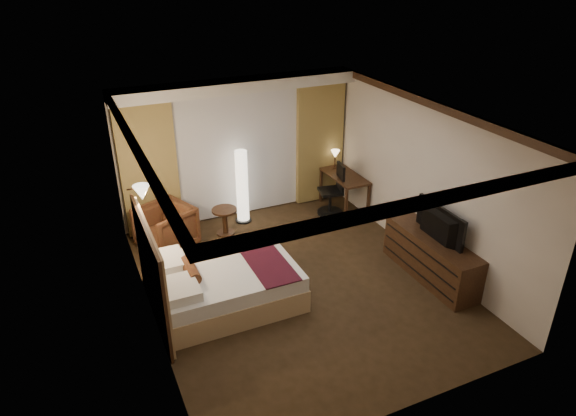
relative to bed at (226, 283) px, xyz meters
name	(u,v)px	position (x,y,z in m)	size (l,w,h in m)	color
floor	(298,283)	(1.17, -0.07, -0.30)	(4.50, 5.50, 0.01)	#2F2112
ceiling	(300,118)	(1.17, -0.07, 2.40)	(4.50, 5.50, 0.01)	white
back_wall	(237,148)	(1.17, 2.68, 1.05)	(4.50, 0.02, 2.70)	beige
left_wall	(144,239)	(-1.08, -0.07, 1.05)	(0.02, 5.50, 2.70)	beige
right_wall	(424,181)	(3.42, -0.07, 1.05)	(0.02, 5.50, 2.70)	beige
crown_molding	(300,122)	(1.17, -0.07, 2.34)	(4.50, 5.50, 0.12)	black
soffit	(239,85)	(1.17, 2.43, 2.30)	(4.50, 0.50, 0.20)	white
curtain_sheer	(239,154)	(1.17, 2.60, 0.95)	(2.48, 0.04, 2.45)	silver
curtain_left_drape	(149,170)	(-0.53, 2.54, 0.95)	(1.00, 0.14, 2.45)	#A9924D
curtain_right_drape	(319,143)	(2.87, 2.54, 0.95)	(1.00, 0.14, 2.45)	#A9924D
wall_sconce	(142,193)	(-0.92, 0.79, 1.32)	(0.24, 0.24, 0.24)	white
bed	(226,283)	(0.00, 0.00, 0.00)	(2.04, 1.59, 0.60)	white
headboard	(152,274)	(-1.03, 0.00, 0.45)	(0.12, 1.89, 1.50)	tan
armchair	(165,226)	(-0.47, 1.89, 0.14)	(0.84, 0.79, 0.87)	#512118
side_table	(225,221)	(0.62, 1.93, -0.04)	(0.46, 0.46, 0.51)	black
floor_lamp	(242,187)	(1.10, 2.27, 0.43)	(0.31, 0.31, 1.46)	white
desk	(344,192)	(3.12, 1.91, 0.08)	(0.55, 1.13, 0.75)	black
desk_lamp	(335,160)	(3.12, 2.33, 0.62)	(0.18, 0.18, 0.34)	#FFD899
office_chair	(331,189)	(2.78, 1.86, 0.22)	(0.50, 0.50, 1.05)	black
dresser	(431,257)	(3.17, -0.76, 0.06)	(0.50, 1.85, 0.72)	black
television	(435,220)	(3.14, -0.76, 0.74)	(1.09, 0.63, 0.14)	black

